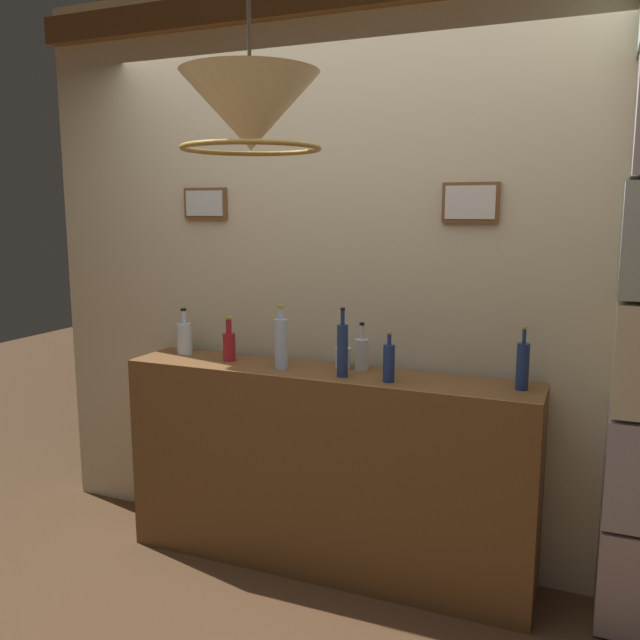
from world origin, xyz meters
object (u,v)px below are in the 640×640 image
liquor_bottle_vodka (523,365)px  liquor_bottle_brandy (281,342)px  liquor_bottle_amaro (389,362)px  liquor_bottle_bourbon (229,344)px  pendant_lamp (250,114)px  liquor_bottle_rye (184,337)px  glass_tumbler_rocks (343,358)px  liquor_bottle_port (362,353)px  liquor_bottle_gin (342,349)px

liquor_bottle_vodka → liquor_bottle_brandy: liquor_bottle_brandy is taller
liquor_bottle_amaro → liquor_bottle_bourbon: bearing=174.1°
liquor_bottle_amaro → pendant_lamp: (-0.20, -0.86, 0.95)m
liquor_bottle_rye → glass_tumbler_rocks: bearing=1.5°
liquor_bottle_port → liquor_bottle_gin: size_ratio=0.72×
liquor_bottle_amaro → liquor_bottle_gin: bearing=178.5°
liquor_bottle_gin → liquor_bottle_brandy: size_ratio=1.04×
liquor_bottle_bourbon → liquor_bottle_rye: 0.30m
liquor_bottle_amaro → pendant_lamp: 1.29m
liquor_bottle_amaro → liquor_bottle_gin: liquor_bottle_gin is taller
liquor_bottle_rye → liquor_bottle_brandy: liquor_bottle_brandy is taller
liquor_bottle_amaro → liquor_bottle_brandy: (-0.54, 0.04, 0.04)m
liquor_bottle_port → liquor_bottle_amaro: size_ratio=1.00×
liquor_bottle_bourbon → liquor_bottle_rye: liquor_bottle_rye is taller
liquor_bottle_vodka → liquor_bottle_rye: size_ratio=1.13×
liquor_bottle_port → liquor_bottle_gin: liquor_bottle_gin is taller
liquor_bottle_gin → liquor_bottle_rye: bearing=172.0°
liquor_bottle_vodka → liquor_bottle_port: bearing=174.7°
glass_tumbler_rocks → pendant_lamp: pendant_lamp is taller
liquor_bottle_bourbon → liquor_bottle_rye: (-0.30, 0.05, 0.01)m
liquor_bottle_vodka → glass_tumbler_rocks: 0.83m
liquor_bottle_port → glass_tumbler_rocks: (-0.09, -0.00, -0.03)m
liquor_bottle_gin → liquor_bottle_bourbon: bearing=172.6°
liquor_bottle_amaro → liquor_bottle_brandy: 0.55m
liquor_bottle_vodka → liquor_bottle_rye: (-1.71, 0.04, -0.02)m
liquor_bottle_amaro → liquor_bottle_bourbon: (-0.86, 0.09, -0.01)m
liquor_bottle_brandy → pendant_lamp: (0.34, -0.90, 0.91)m
liquor_bottle_bourbon → pendant_lamp: 1.50m
liquor_bottle_gin → liquor_bottle_brandy: bearing=173.8°
liquor_bottle_brandy → liquor_bottle_rye: bearing=171.1°
liquor_bottle_amaro → liquor_bottle_bourbon: 0.86m
liquor_bottle_port → liquor_bottle_rye: size_ratio=0.94×
liquor_bottle_port → liquor_bottle_gin: bearing=-103.5°
liquor_bottle_port → liquor_bottle_amaro: 0.24m
liquor_bottle_bourbon → liquor_bottle_brandy: (0.31, -0.05, 0.04)m
liquor_bottle_port → liquor_bottle_vodka: liquor_bottle_vodka is taller
liquor_bottle_port → liquor_bottle_rye: (-0.97, -0.03, 0.01)m
liquor_bottle_port → pendant_lamp: 1.40m
liquor_bottle_vodka → liquor_bottle_rye: 1.71m
liquor_bottle_bourbon → pendant_lamp: (0.66, -0.94, 0.96)m
pendant_lamp → liquor_bottle_gin: bearing=91.3°
liquor_bottle_amaro → liquor_bottle_rye: 1.16m
liquor_bottle_amaro → liquor_bottle_vodka: liquor_bottle_vodka is taller
liquor_bottle_gin → glass_tumbler_rocks: liquor_bottle_gin is taller
liquor_bottle_amaro → liquor_bottle_brandy: size_ratio=0.74×
liquor_bottle_bourbon → glass_tumbler_rocks: 0.59m
liquor_bottle_gin → liquor_bottle_amaro: bearing=-1.5°
liquor_bottle_port → liquor_bottle_amaro: bearing=-41.7°
liquor_bottle_amaro → liquor_bottle_gin: size_ratio=0.71×
liquor_bottle_port → liquor_bottle_vodka: (0.73, -0.07, 0.02)m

